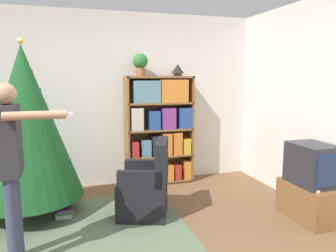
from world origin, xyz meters
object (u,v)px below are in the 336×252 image
object	(u,v)px
bookshelf	(160,129)
armchair	(146,189)
television	(312,164)
christmas_tree	(26,123)
standing_person	(11,159)
potted_plant	(140,63)
table_lamp	(178,69)

from	to	relation	value
bookshelf	armchair	size ratio (longest dim) A/B	1.80
television	christmas_tree	xyz separation A→B (m)	(-3.12, 1.12, 0.46)
armchair	standing_person	xyz separation A→B (m)	(-1.34, -0.64, 0.63)
standing_person	bookshelf	bearing A→B (deg)	134.30
television	christmas_tree	bearing A→B (deg)	160.29
bookshelf	armchair	distance (m)	1.35
christmas_tree	potted_plant	size ratio (longest dim) A/B	6.33
bookshelf	christmas_tree	distance (m)	1.96
potted_plant	bookshelf	bearing A→B (deg)	-1.78
christmas_tree	potted_plant	world-z (taller)	christmas_tree
bookshelf	potted_plant	bearing A→B (deg)	178.22
christmas_tree	standing_person	world-z (taller)	christmas_tree
television	christmas_tree	size ratio (longest dim) A/B	0.25
armchair	table_lamp	world-z (taller)	table_lamp
armchair	potted_plant	distance (m)	1.91
bookshelf	table_lamp	bearing A→B (deg)	1.91
table_lamp	television	bearing A→B (deg)	-60.49
christmas_tree	table_lamp	size ratio (longest dim) A/B	10.42
television	armchair	distance (m)	1.94
television	armchair	xyz separation A→B (m)	(-1.79, 0.66, -0.34)
television	christmas_tree	distance (m)	3.35
christmas_tree	table_lamp	xyz separation A→B (m)	(2.11, 0.68, 0.64)
television	potted_plant	xyz separation A→B (m)	(-1.60, 1.80, 1.19)
standing_person	potted_plant	bearing A→B (deg)	139.56
christmas_tree	standing_person	bearing A→B (deg)	-90.35
christmas_tree	potted_plant	bearing A→B (deg)	23.98
potted_plant	table_lamp	xyz separation A→B (m)	(0.58, 0.00, -0.09)
christmas_tree	standing_person	size ratio (longest dim) A/B	1.30
christmas_tree	standing_person	distance (m)	1.11
standing_person	table_lamp	world-z (taller)	table_lamp
armchair	standing_person	bearing A→B (deg)	-44.35
potted_plant	standing_person	bearing A→B (deg)	-130.76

